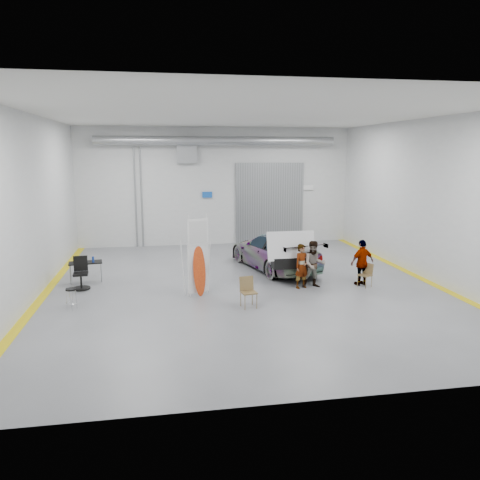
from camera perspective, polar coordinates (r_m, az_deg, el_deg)
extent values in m
plane|color=slate|center=(16.91, 0.49, -5.64)|extent=(16.00, 16.00, 0.00)
cube|color=silver|center=(16.59, -24.09, 3.69)|extent=(0.02, 16.00, 6.00)
cube|color=silver|center=(18.86, 22.00, 4.58)|extent=(0.02, 16.00, 6.00)
cube|color=silver|center=(24.21, -2.87, 6.51)|extent=(14.00, 0.02, 6.00)
cube|color=silver|center=(8.65, 9.92, -1.15)|extent=(14.00, 0.02, 6.00)
cube|color=silver|center=(16.28, 0.52, 15.08)|extent=(14.00, 16.00, 0.02)
cube|color=gray|center=(24.70, 3.65, 4.49)|extent=(3.60, 0.12, 4.20)
cube|color=gray|center=(23.93, -6.52, 10.73)|extent=(1.00, 0.50, 1.20)
cylinder|color=gray|center=(23.55, -2.75, 12.00)|extent=(11.90, 0.44, 0.44)
cube|color=#154FB1|center=(24.10, -4.03, 5.53)|extent=(0.50, 0.04, 0.30)
cube|color=white|center=(25.16, 8.14, 6.35)|extent=(0.70, 0.04, 0.25)
cylinder|color=gray|center=(24.01, -11.91, 5.07)|extent=(0.08, 0.08, 5.00)
cylinder|color=gray|center=(24.03, -12.63, 5.04)|extent=(0.08, 0.08, 5.00)
cube|color=#D4BB0B|center=(17.13, -22.84, -6.27)|extent=(0.30, 16.00, 0.01)
cube|color=#D4BB0B|center=(19.29, 21.00, -4.29)|extent=(0.30, 16.00, 0.01)
imported|color=silver|center=(19.28, 4.23, -1.33)|extent=(3.26, 5.52, 1.50)
imported|color=#8B5A4C|center=(16.63, 7.54, -3.17)|extent=(0.68, 0.57, 1.59)
imported|color=#45627F|center=(16.76, 9.01, -2.94)|extent=(0.87, 0.69, 1.68)
imported|color=#A16735|center=(17.42, 14.67, -2.67)|extent=(1.04, 0.64, 1.67)
cube|color=white|center=(15.66, -5.36, -3.52)|extent=(0.73, 0.34, 1.66)
ellipsoid|color=#F65C15|center=(15.60, -5.34, -3.75)|extent=(0.51, 0.38, 1.75)
cube|color=white|center=(15.38, -5.44, 0.96)|extent=(0.70, 0.33, 0.88)
cylinder|color=white|center=(15.53, -6.58, -1.92)|extent=(0.02, 0.02, 2.76)
cylinder|color=white|center=(15.58, -4.21, -1.84)|extent=(0.02, 0.02, 2.76)
cube|color=brown|center=(14.52, 1.07, -6.41)|extent=(0.52, 0.50, 0.04)
cube|color=brown|center=(14.64, 0.93, -5.25)|extent=(0.46, 0.17, 0.43)
cube|color=brown|center=(17.30, 14.98, -4.16)|extent=(0.53, 0.54, 0.04)
cube|color=brown|center=(17.40, 14.77, -3.31)|extent=(0.27, 0.39, 0.38)
cylinder|color=black|center=(15.21, -19.93, -5.67)|extent=(0.32, 0.32, 0.05)
torus|color=silver|center=(15.33, -19.83, -7.22)|extent=(0.34, 0.34, 0.02)
cylinder|color=gray|center=(18.16, -20.07, -3.99)|extent=(0.03, 0.03, 0.71)
cylinder|color=gray|center=(17.99, -16.66, -3.92)|extent=(0.03, 0.03, 0.71)
cylinder|color=gray|center=(18.63, -19.80, -3.62)|extent=(0.03, 0.03, 0.71)
cylinder|color=gray|center=(18.47, -16.49, -3.54)|extent=(0.03, 0.03, 0.71)
cube|color=black|center=(18.22, -18.33, -2.63)|extent=(1.25, 0.75, 0.04)
cylinder|color=navy|center=(18.05, -17.47, -2.28)|extent=(0.08, 0.08, 0.22)
cube|color=black|center=(18.28, -19.09, -2.28)|extent=(0.34, 0.22, 0.18)
cylinder|color=black|center=(17.42, -18.75, -5.58)|extent=(0.60, 0.60, 0.04)
cylinder|color=black|center=(17.35, -18.80, -4.76)|extent=(0.06, 0.06, 0.52)
cube|color=black|center=(17.29, -18.85, -3.93)|extent=(0.53, 0.53, 0.08)
cube|color=black|center=(17.44, -18.80, -2.71)|extent=(0.48, 0.10, 0.54)
cube|color=silver|center=(16.92, 6.16, -0.40)|extent=(1.75, 1.06, 0.04)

